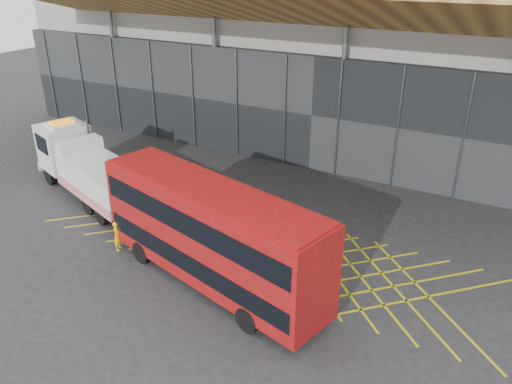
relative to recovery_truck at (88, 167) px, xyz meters
The scene contains 6 objects.
ground_plane 8.67m from the recovery_truck, ahead, with size 120.00×120.00×0.00m, color #27272A.
road_markings 12.60m from the recovery_truck, ahead, with size 24.76×7.16×0.01m.
construction_building 21.97m from the recovery_truck, 60.20° to the left, with size 55.00×23.97×18.00m.
recovery_truck is the anchor object (origin of this frame).
bus_towed 12.75m from the recovery_truck, 19.00° to the right, with size 12.56×5.83×4.99m.
worker 7.40m from the recovery_truck, 33.75° to the right, with size 0.59×0.39×1.62m, color yellow.
Camera 1 is at (14.84, -19.95, 14.05)m, focal length 35.00 mm.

